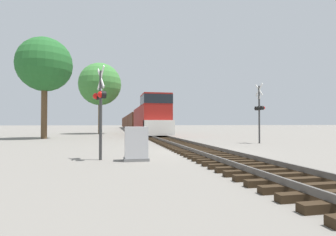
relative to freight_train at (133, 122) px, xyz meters
name	(u,v)px	position (x,y,z in m)	size (l,w,h in m)	color
ground_plane	(198,152)	(0.00, -48.28, -1.83)	(400.00, 400.00, 0.00)	slate
rail_track_bed	(198,149)	(0.00, -48.28, -1.70)	(2.60, 160.00, 0.31)	black
freight_train	(133,122)	(0.00, 0.00, 0.00)	(2.93, 77.11, 4.53)	maroon
crossing_signal_near	(100,102)	(-4.83, -50.46, 0.50)	(0.58, 1.00, 3.77)	#333333
crossing_signal_far	(260,109)	(6.24, -43.82, 0.67)	(0.35, 1.01, 4.41)	#333333
relay_cabinet	(136,144)	(-3.41, -50.96, -1.17)	(0.97, 0.70, 1.34)	slate
tree_far_right	(45,65)	(-10.87, -34.34, 5.28)	(5.18, 5.18, 9.76)	brown
tree_mid_background	(100,84)	(-6.30, -22.93, 5.23)	(6.00, 6.00, 10.08)	brown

